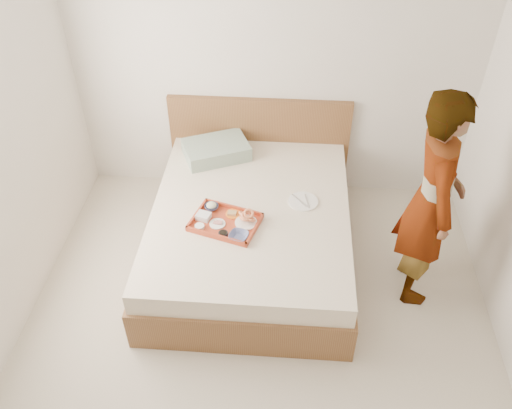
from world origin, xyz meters
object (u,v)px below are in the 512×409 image
Objects in this scene: dinner_plate at (303,201)px; person at (431,201)px; bed at (251,232)px; tray at (225,222)px.

person reaches higher than dinner_plate.
person is at bearing -9.80° from bed.
dinner_plate is 1.00m from person.
tray is at bearing -152.46° from dinner_plate.
bed is 0.40m from tray.
tray is 0.29× the size of person.
dinner_plate is at bearing 13.47° from bed.
tray is 2.07× the size of dinner_plate.
tray is at bearing 89.69° from person.
bed is 8.35× the size of dinner_plate.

